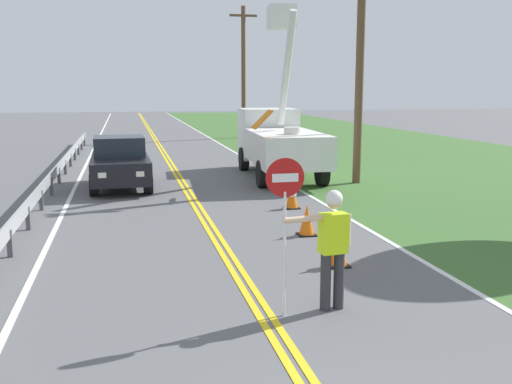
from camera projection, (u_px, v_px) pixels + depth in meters
name	position (u px, v px, depth m)	size (l,w,h in m)	color
grass_verge_right	(437.00, 163.00, 25.89)	(16.00, 110.00, 0.01)	#3D662D
centerline_yellow_left	(173.00, 171.00, 23.36)	(0.11, 110.00, 0.01)	yellow
centerline_yellow_right	(177.00, 171.00, 23.40)	(0.11, 110.00, 0.01)	yellow
edge_line_right	(262.00, 168.00, 24.16)	(0.12, 110.00, 0.01)	silver
edge_line_left	(82.00, 174.00, 22.61)	(0.12, 110.00, 0.01)	silver
flagger_worker	(332.00, 242.00, 8.61)	(1.08, 0.29, 1.83)	#2D2D33
stop_sign_paddle	(285.00, 201.00, 8.24)	(0.56, 0.04, 2.33)	silver
utility_bucket_truck	(278.00, 138.00, 21.86)	(2.99, 6.92, 6.16)	white
oncoming_sedan_nearest	(120.00, 163.00, 19.28)	(1.98, 4.14, 1.70)	black
utility_pole_near	(360.00, 66.00, 19.77)	(1.80, 0.28, 7.70)	brown
utility_pole_mid	(243.00, 70.00, 38.31)	(1.80, 0.28, 8.50)	brown
traffic_cone_lead	(338.00, 249.00, 10.87)	(0.40, 0.40, 0.70)	orange
traffic_cone_mid	(307.00, 221.00, 13.15)	(0.40, 0.40, 0.70)	orange
traffic_cone_tail	(292.00, 196.00, 16.08)	(0.40, 0.40, 0.70)	orange
guardrail_left_shoulder	(55.00, 174.00, 19.10)	(0.10, 32.00, 0.71)	#9EA0A3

